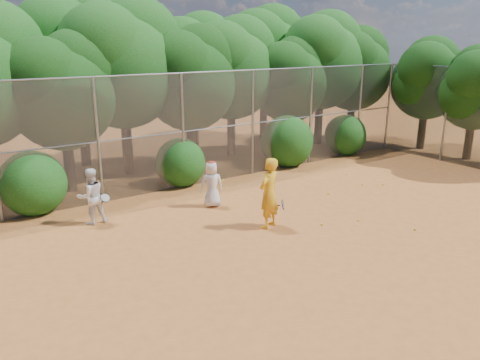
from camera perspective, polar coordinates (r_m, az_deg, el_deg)
ground at (r=12.96m, az=10.03°, el=-6.57°), size 80.00×80.00×0.00m
fence_back at (r=16.91m, az=-4.30°, el=6.40°), size 20.05×0.09×4.03m
fence_side at (r=21.92m, az=23.80°, el=7.40°), size 0.09×6.09×4.03m
tree_2 at (r=16.77m, az=-20.84°, el=10.58°), size 3.99×3.47×5.47m
tree_3 at (r=18.44m, az=-14.15°, el=14.14°), size 4.89×4.26×6.70m
tree_4 at (r=18.96m, az=-6.13°, el=12.66°), size 4.19×3.64×5.73m
tree_5 at (r=20.92m, az=-1.04°, el=13.91°), size 4.51×3.92×6.17m
tree_6 at (r=21.66m, az=6.11°, el=12.38°), size 3.86×3.36×5.29m
tree_7 at (r=23.76m, az=9.96°, el=14.57°), size 4.77×4.14×6.53m
tree_8 at (r=25.00m, az=13.77°, el=13.38°), size 4.25×3.70×5.82m
tree_10 at (r=20.21m, az=-19.23°, el=14.57°), size 5.15×4.48×7.06m
tree_11 at (r=21.77m, az=-5.71°, el=14.25°), size 4.64×4.03×6.35m
tree_12 at (r=24.74m, az=3.04°, el=15.40°), size 5.02×4.37×6.88m
tree_13 at (r=24.09m, az=21.94°, el=11.73°), size 3.86×3.36×5.29m
tree_14 at (r=22.63m, az=26.88°, el=10.31°), size 3.61×3.14×4.94m
bush_0 at (r=15.43m, az=-23.99°, el=-0.04°), size 2.00×2.00×2.00m
bush_1 at (r=17.00m, az=-7.29°, el=2.38°), size 1.80×1.80×1.80m
bush_2 at (r=19.68m, az=5.74°, el=5.00°), size 2.20×2.20×2.20m
bush_3 at (r=22.09m, az=12.72°, el=5.56°), size 1.90×1.90×1.90m
player_yellow at (r=12.94m, az=3.54°, el=-1.63°), size 0.91×0.71×2.01m
player_teen at (r=14.66m, az=-3.46°, el=-0.48°), size 0.82×0.66×1.48m
player_white at (r=13.90m, az=-17.69°, el=-1.91°), size 0.88×0.76×1.63m
ball_0 at (r=14.08m, az=14.21°, el=-4.77°), size 0.07×0.07×0.07m
ball_1 at (r=17.52m, az=14.65°, el=-0.55°), size 0.07×0.07×0.07m
ball_2 at (r=13.90m, az=20.56°, el=-5.64°), size 0.07×0.07×0.07m
ball_3 at (r=17.70m, az=17.03°, el=-0.56°), size 0.07×0.07×0.07m
ball_4 at (r=13.55m, az=9.93°, el=-5.34°), size 0.07×0.07×0.07m
ball_5 at (r=18.73m, az=12.83°, el=0.70°), size 0.07×0.07×0.07m
ball_6 at (r=16.24m, az=10.73°, el=-1.65°), size 0.07×0.07×0.07m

